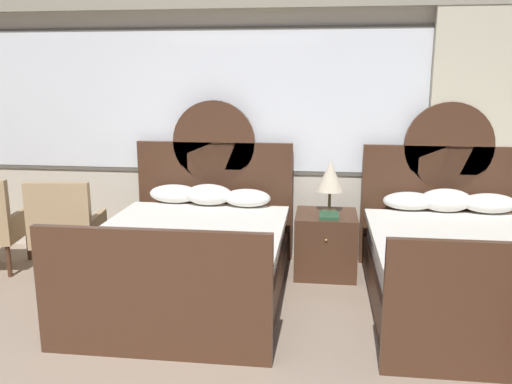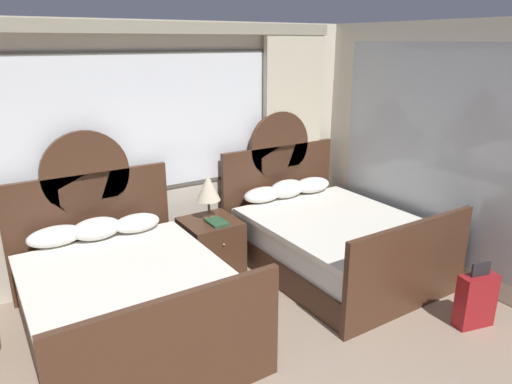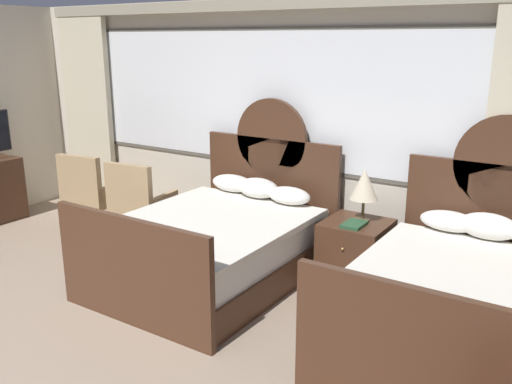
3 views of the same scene
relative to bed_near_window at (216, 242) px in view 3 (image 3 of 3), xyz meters
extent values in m
cube|color=beige|center=(-0.19, 1.17, 0.98)|extent=(7.00, 0.07, 2.70)
cube|color=#605B52|center=(-0.19, 1.13, 1.28)|extent=(5.10, 0.02, 1.50)
cube|color=white|center=(-0.19, 1.12, 1.28)|extent=(5.02, 0.02, 1.42)
cube|color=beige|center=(-2.96, 1.04, 0.93)|extent=(0.85, 0.08, 2.60)
cube|color=#9C957E|center=(-0.19, 1.04, 2.25)|extent=(6.44, 0.10, 0.12)
cube|color=#472B1C|center=(0.00, -0.06, -0.22)|extent=(1.56, 2.07, 0.30)
cube|color=white|center=(0.00, -0.06, 0.07)|extent=(1.50, 1.97, 0.27)
cube|color=silver|center=(0.00, -0.14, 0.24)|extent=(1.60, 1.87, 0.06)
cube|color=#472B1C|center=(0.00, 1.01, 0.26)|extent=(1.64, 0.06, 1.24)
cylinder|color=#472B1C|center=(0.00, 1.01, 0.88)|extent=(0.86, 0.06, 0.86)
cube|color=#472B1C|center=(0.00, -1.12, 0.10)|extent=(1.64, 0.06, 0.93)
ellipsoid|color=white|center=(-0.38, 0.81, 0.36)|extent=(0.52, 0.27, 0.19)
ellipsoid|color=white|center=(-0.01, 0.76, 0.37)|extent=(0.48, 0.30, 0.21)
ellipsoid|color=white|center=(0.38, 0.74, 0.36)|extent=(0.47, 0.28, 0.18)
cube|color=#472B1C|center=(2.35, -0.06, -0.22)|extent=(1.56, 2.07, 0.30)
cube|color=white|center=(2.35, -0.06, 0.07)|extent=(1.50, 1.97, 0.27)
cube|color=silver|center=(2.35, -0.14, 0.24)|extent=(1.60, 1.87, 0.06)
cube|color=#472B1C|center=(2.35, 1.01, 0.26)|extent=(1.64, 0.06, 1.24)
cylinder|color=#472B1C|center=(2.35, 1.01, 0.88)|extent=(0.86, 0.06, 0.86)
cube|color=#472B1C|center=(2.35, -1.12, 0.10)|extent=(1.64, 0.06, 0.93)
ellipsoid|color=white|center=(1.98, 0.81, 0.36)|extent=(0.51, 0.29, 0.17)
ellipsoid|color=white|center=(2.31, 0.78, 0.38)|extent=(0.49, 0.25, 0.23)
cube|color=#472B1C|center=(1.18, 0.65, -0.06)|extent=(0.59, 0.59, 0.61)
sphere|color=tan|center=(1.18, 0.35, 0.07)|extent=(0.02, 0.02, 0.02)
cylinder|color=brown|center=(1.20, 0.72, 0.25)|extent=(0.14, 0.14, 0.02)
cylinder|color=brown|center=(1.20, 0.72, 0.36)|extent=(0.03, 0.03, 0.19)
cone|color=beige|center=(1.20, 0.72, 0.60)|extent=(0.27, 0.27, 0.30)
cube|color=#285133|center=(1.20, 0.54, 0.26)|extent=(0.18, 0.26, 0.03)
cube|color=tan|center=(-1.33, 0.37, 0.01)|extent=(0.66, 0.66, 0.10)
cube|color=tan|center=(-1.30, 0.12, 0.33)|extent=(0.60, 0.15, 0.54)
cube|color=tan|center=(-1.06, 0.41, 0.14)|extent=(0.13, 0.54, 0.16)
cube|color=tan|center=(-1.59, 0.34, 0.14)|extent=(0.13, 0.54, 0.16)
cylinder|color=#472B1C|center=(-1.11, 0.65, -0.20)|extent=(0.04, 0.04, 0.32)
cylinder|color=#472B1C|center=(-1.60, 0.59, -0.20)|extent=(0.04, 0.04, 0.32)
cylinder|color=#472B1C|center=(-1.05, 0.16, -0.20)|extent=(0.04, 0.04, 0.32)
cylinder|color=#472B1C|center=(-1.54, 0.10, -0.20)|extent=(0.04, 0.04, 0.32)
cube|color=tan|center=(-2.15, 0.37, 0.01)|extent=(0.68, 0.68, 0.10)
cube|color=tan|center=(-2.11, 0.12, 0.33)|extent=(0.60, 0.17, 0.54)
cube|color=tan|center=(-1.89, 0.42, 0.14)|extent=(0.14, 0.54, 0.16)
cube|color=tan|center=(-2.42, 0.33, 0.14)|extent=(0.14, 0.54, 0.16)
cylinder|color=#472B1C|center=(-1.95, 0.66, -0.20)|extent=(0.04, 0.04, 0.32)
cylinder|color=#472B1C|center=(-2.44, 0.58, -0.20)|extent=(0.04, 0.04, 0.32)
cylinder|color=#472B1C|center=(-1.87, 0.17, -0.20)|extent=(0.04, 0.04, 0.32)
cylinder|color=#472B1C|center=(-2.36, 0.09, -0.20)|extent=(0.04, 0.04, 0.32)
camera|label=1|loc=(1.11, -4.34, 1.56)|focal=37.05mm
camera|label=2|loc=(-0.95, -3.62, 2.13)|focal=32.46mm
camera|label=3|loc=(3.06, -3.97, 1.92)|focal=38.39mm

